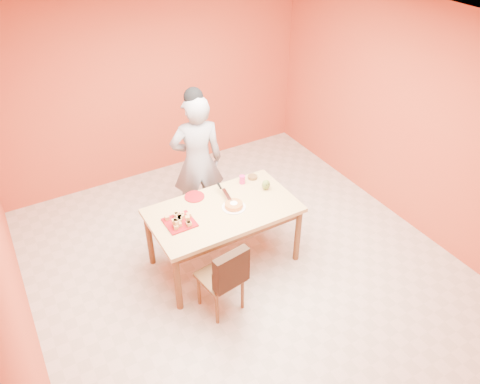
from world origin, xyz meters
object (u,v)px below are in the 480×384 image
checker_tin (253,177)px  dining_table (223,216)px  pastry_platter (180,222)px  magenta_glass (242,180)px  egg_ornament (266,185)px  dining_chair (221,276)px  person (197,162)px  sponge_cake (234,205)px  red_dinner_plate (194,197)px

checker_tin → dining_table: bearing=-149.0°
dining_table → pastry_platter: 0.52m
pastry_platter → magenta_glass: (0.93, 0.31, 0.04)m
magenta_glass → pastry_platter: bearing=-161.5°
pastry_platter → checker_tin: checker_tin is taller
checker_tin → pastry_platter: bearing=-162.7°
dining_table → egg_ornament: size_ratio=12.91×
dining_chair → person: person is taller
dining_table → sponge_cake: (0.11, -0.04, 0.13)m
pastry_platter → egg_ornament: size_ratio=2.40×
red_dinner_plate → checker_tin: bearing=0.0°
person → pastry_platter: (-0.61, -0.84, -0.10)m
pastry_platter → sponge_cake: (0.62, -0.05, 0.03)m
dining_chair → checker_tin: 1.37m
dining_table → pastry_platter: size_ratio=5.37×
red_dinner_plate → sponge_cake: size_ratio=1.14×
dining_table → sponge_cake: sponge_cake is taller
magenta_glass → checker_tin: magenta_glass is taller
red_dinner_plate → checker_tin: (0.76, 0.00, 0.01)m
sponge_cake → magenta_glass: (0.32, 0.36, 0.01)m
pastry_platter → checker_tin: bearing=17.3°
egg_ornament → pastry_platter: bearing=-173.3°
pastry_platter → magenta_glass: magenta_glass is taller
sponge_cake → checker_tin: bearing=39.4°
sponge_cake → person: bearing=90.2°
dining_table → egg_ornament: 0.62m
red_dinner_plate → egg_ornament: size_ratio=1.81×
person → red_dinner_plate: bearing=74.3°
dining_table → dining_chair: size_ratio=1.84×
dining_chair → egg_ornament: size_ratio=7.01×
person → magenta_glass: (0.32, -0.53, -0.06)m
red_dinner_plate → sponge_cake: bearing=-53.5°
red_dinner_plate → person: bearing=60.5°
dining_table → red_dinner_plate: (-0.18, 0.35, 0.10)m
sponge_cake → checker_tin: size_ratio=1.76×
dining_chair → pastry_platter: 0.70m
magenta_glass → checker_tin: 0.16m
dining_chair → egg_ornament: bearing=27.2°
pastry_platter → magenta_glass: bearing=18.5°
pastry_platter → sponge_cake: 0.62m
dining_chair → checker_tin: dining_chair is taller
dining_chair → person: bearing=64.0°
egg_ornament → checker_tin: bearing=96.3°
egg_ornament → red_dinner_plate: bearing=164.0°
dining_table → person: 0.88m
red_dinner_plate → checker_tin: 0.76m
red_dinner_plate → dining_chair: bearing=-100.7°
person → magenta_glass: size_ratio=17.74×
person → pastry_platter: bearing=67.7°
dining_table → checker_tin: (0.58, 0.35, 0.11)m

